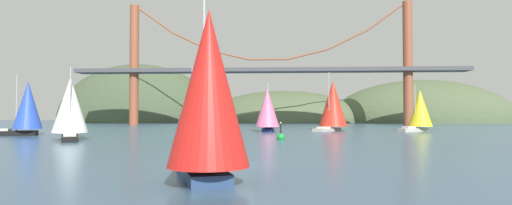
{
  "coord_description": "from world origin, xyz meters",
  "views": [
    {
      "loc": [
        2.97,
        -27.72,
        3.56
      ],
      "look_at": [
        0.0,
        25.89,
        5.04
      ],
      "focal_mm": 28.06,
      "sensor_mm": 36.0,
      "label": 1
    }
  ],
  "objects_px": {
    "sailboat_teal_sail": "(193,103)",
    "sailboat_pink_spinnaker": "(267,109)",
    "sailboat_blue_spinnaker": "(26,107)",
    "sailboat_yellow_sail": "(420,109)",
    "sailboat_white_mainsail": "(70,107)",
    "sailboat_scarlet_sail": "(333,104)",
    "sailboat_red_spinnaker": "(208,94)",
    "channel_buoy": "(281,137)"
  },
  "relations": [
    {
      "from": "sailboat_teal_sail",
      "to": "sailboat_yellow_sail",
      "type": "relative_size",
      "value": 1.31
    },
    {
      "from": "sailboat_white_mainsail",
      "to": "channel_buoy",
      "type": "distance_m",
      "value": 28.88
    },
    {
      "from": "sailboat_white_mainsail",
      "to": "channel_buoy",
      "type": "xyz_separation_m",
      "value": [
        28.48,
        2.33,
        -4.13
      ]
    },
    {
      "from": "sailboat_pink_spinnaker",
      "to": "sailboat_red_spinnaker",
      "type": "distance_m",
      "value": 57.9
    },
    {
      "from": "sailboat_pink_spinnaker",
      "to": "sailboat_white_mainsail",
      "type": "bearing_deg",
      "value": -136.02
    },
    {
      "from": "sailboat_scarlet_sail",
      "to": "sailboat_red_spinnaker",
      "type": "height_order",
      "value": "sailboat_scarlet_sail"
    },
    {
      "from": "sailboat_blue_spinnaker",
      "to": "sailboat_white_mainsail",
      "type": "bearing_deg",
      "value": -37.7
    },
    {
      "from": "sailboat_blue_spinnaker",
      "to": "sailboat_red_spinnaker",
      "type": "height_order",
      "value": "sailboat_red_spinnaker"
    },
    {
      "from": "sailboat_pink_spinnaker",
      "to": "sailboat_scarlet_sail",
      "type": "xyz_separation_m",
      "value": [
        13.45,
        6.12,
        0.98
      ]
    },
    {
      "from": "sailboat_white_mainsail",
      "to": "sailboat_yellow_sail",
      "type": "xyz_separation_m",
      "value": [
        56.22,
        28.44,
        -0.13
      ]
    },
    {
      "from": "sailboat_scarlet_sail",
      "to": "sailboat_teal_sail",
      "type": "xyz_separation_m",
      "value": [
        -27.33,
        -9.84,
        0.05
      ]
    },
    {
      "from": "sailboat_blue_spinnaker",
      "to": "sailboat_red_spinnaker",
      "type": "xyz_separation_m",
      "value": [
        37.04,
        -42.34,
        0.02
      ]
    },
    {
      "from": "sailboat_blue_spinnaker",
      "to": "sailboat_yellow_sail",
      "type": "height_order",
      "value": "sailboat_blue_spinnaker"
    },
    {
      "from": "sailboat_scarlet_sail",
      "to": "sailboat_red_spinnaker",
      "type": "distance_m",
      "value": 65.71
    },
    {
      "from": "sailboat_red_spinnaker",
      "to": "channel_buoy",
      "type": "distance_m",
      "value": 35.53
    },
    {
      "from": "sailboat_white_mainsail",
      "to": "sailboat_pink_spinnaker",
      "type": "bearing_deg",
      "value": 43.98
    },
    {
      "from": "sailboat_red_spinnaker",
      "to": "sailboat_yellow_sail",
      "type": "xyz_separation_m",
      "value": [
        31.59,
        61.18,
        -0.17
      ]
    },
    {
      "from": "sailboat_white_mainsail",
      "to": "sailboat_red_spinnaker",
      "type": "height_order",
      "value": "sailboat_red_spinnaker"
    },
    {
      "from": "sailboat_pink_spinnaker",
      "to": "sailboat_yellow_sail",
      "type": "xyz_separation_m",
      "value": [
        30.18,
        3.3,
        -0.1
      ]
    },
    {
      "from": "sailboat_scarlet_sail",
      "to": "sailboat_yellow_sail",
      "type": "height_order",
      "value": "sailboat_scarlet_sail"
    },
    {
      "from": "sailboat_white_mainsail",
      "to": "sailboat_teal_sail",
      "type": "bearing_deg",
      "value": 60.4
    },
    {
      "from": "sailboat_pink_spinnaker",
      "to": "channel_buoy",
      "type": "distance_m",
      "value": 23.3
    },
    {
      "from": "sailboat_pink_spinnaker",
      "to": "sailboat_blue_spinnaker",
      "type": "height_order",
      "value": "sailboat_blue_spinnaker"
    },
    {
      "from": "sailboat_scarlet_sail",
      "to": "sailboat_teal_sail",
      "type": "height_order",
      "value": "sailboat_teal_sail"
    },
    {
      "from": "sailboat_red_spinnaker",
      "to": "channel_buoy",
      "type": "xyz_separation_m",
      "value": [
        3.86,
        35.07,
        -4.17
      ]
    },
    {
      "from": "sailboat_white_mainsail",
      "to": "sailboat_teal_sail",
      "type": "relative_size",
      "value": 0.8
    },
    {
      "from": "sailboat_pink_spinnaker",
      "to": "sailboat_teal_sail",
      "type": "bearing_deg",
      "value": -165.0
    },
    {
      "from": "sailboat_teal_sail",
      "to": "sailboat_scarlet_sail",
      "type": "bearing_deg",
      "value": 19.8
    },
    {
      "from": "sailboat_white_mainsail",
      "to": "sailboat_teal_sail",
      "type": "height_order",
      "value": "sailboat_teal_sail"
    },
    {
      "from": "sailboat_white_mainsail",
      "to": "channel_buoy",
      "type": "relative_size",
      "value": 3.68
    },
    {
      "from": "sailboat_red_spinnaker",
      "to": "channel_buoy",
      "type": "height_order",
      "value": "sailboat_red_spinnaker"
    },
    {
      "from": "sailboat_blue_spinnaker",
      "to": "sailboat_teal_sail",
      "type": "bearing_deg",
      "value": 25.68
    },
    {
      "from": "sailboat_pink_spinnaker",
      "to": "sailboat_yellow_sail",
      "type": "relative_size",
      "value": 1.04
    },
    {
      "from": "sailboat_red_spinnaker",
      "to": "sailboat_yellow_sail",
      "type": "bearing_deg",
      "value": 62.69
    },
    {
      "from": "sailboat_scarlet_sail",
      "to": "sailboat_blue_spinnaker",
      "type": "relative_size",
      "value": 1.23
    },
    {
      "from": "sailboat_teal_sail",
      "to": "sailboat_pink_spinnaker",
      "type": "bearing_deg",
      "value": 15.0
    },
    {
      "from": "sailboat_blue_spinnaker",
      "to": "sailboat_teal_sail",
      "type": "distance_m",
      "value": 27.29
    },
    {
      "from": "sailboat_white_mainsail",
      "to": "sailboat_yellow_sail",
      "type": "bearing_deg",
      "value": 26.83
    },
    {
      "from": "sailboat_teal_sail",
      "to": "sailboat_blue_spinnaker",
      "type": "bearing_deg",
      "value": -154.32
    },
    {
      "from": "sailboat_yellow_sail",
      "to": "sailboat_blue_spinnaker",
      "type": "bearing_deg",
      "value": -164.65
    },
    {
      "from": "sailboat_white_mainsail",
      "to": "sailboat_yellow_sail",
      "type": "relative_size",
      "value": 1.05
    },
    {
      "from": "sailboat_pink_spinnaker",
      "to": "sailboat_scarlet_sail",
      "type": "relative_size",
      "value": 0.8
    }
  ]
}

